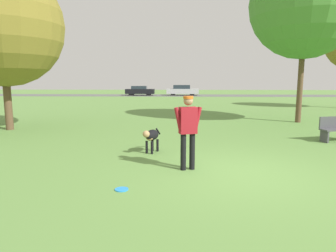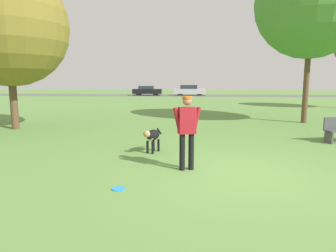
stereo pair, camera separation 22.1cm
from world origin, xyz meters
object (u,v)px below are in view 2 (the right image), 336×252
at_px(frisbee, 119,189).
at_px(tree_near_right, 312,2).
at_px(person, 187,127).
at_px(parked_car_silver, 190,90).
at_px(tree_near_left, 8,27).
at_px(parked_car_black, 147,91).
at_px(dog, 152,136).

bearing_deg(frisbee, tree_near_right, 54.39).
bearing_deg(person, parked_car_silver, 73.23).
distance_m(tree_near_left, parked_car_black, 29.42).
bearing_deg(tree_near_right, person, -124.25).
height_order(tree_near_right, parked_car_black, tree_near_right).
bearing_deg(dog, parked_car_black, -149.63).
bearing_deg(dog, tree_near_right, 156.93).
bearing_deg(parked_car_black, person, -81.41).
height_order(person, frisbee, person).
bearing_deg(frisbee, person, 47.12).
distance_m(tree_near_right, parked_car_black, 29.17).
bearing_deg(parked_car_silver, tree_near_left, -102.14).
relative_size(person, parked_car_silver, 0.39).
distance_m(frisbee, parked_car_silver, 36.34).
bearing_deg(parked_car_black, tree_near_left, -94.05).
xyz_separation_m(tree_near_right, parked_car_black, (-11.58, 26.30, -4.99)).
bearing_deg(parked_car_silver, tree_near_right, -76.11).
xyz_separation_m(frisbee, tree_near_left, (-6.14, 6.78, 4.22)).
bearing_deg(person, dog, 105.23).
height_order(person, tree_near_right, tree_near_right).
xyz_separation_m(dog, tree_near_left, (-6.41, 3.80, 3.75)).
relative_size(frisbee, parked_car_silver, 0.06).
height_order(person, parked_car_black, person).
bearing_deg(parked_car_silver, parked_car_black, -174.57).
bearing_deg(tree_near_left, parked_car_black, 87.13).
distance_m(parked_car_black, parked_car_silver, 5.88).
height_order(dog, frisbee, dog).
bearing_deg(person, tree_near_right, 38.84).
relative_size(person, tree_near_left, 0.26).
distance_m(person, dog, 1.97).
distance_m(frisbee, tree_near_left, 10.07).
distance_m(tree_near_right, parked_car_silver, 27.72).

